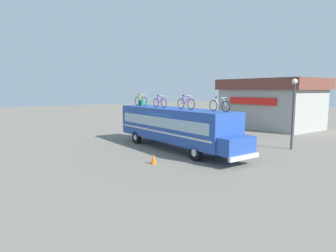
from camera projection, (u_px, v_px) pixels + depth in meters
The scene contains 10 objects.
ground_plane at pixel (173, 149), 20.42m from camera, with size 120.00×120.00×0.00m, color slate.
bus at pixel (175, 125), 20.05m from camera, with size 11.51×2.46×2.84m.
luggage_bag_1 at pixel (142, 103), 23.54m from camera, with size 0.49×0.41×0.42m, color #1E7F66.
rooftop_bicycle_1 at pixel (141, 101), 22.86m from camera, with size 1.77×0.44×0.94m.
rooftop_bicycle_2 at pixel (160, 102), 20.75m from camera, with size 1.61×0.44×0.88m.
rooftop_bicycle_3 at pixel (186, 103), 18.79m from camera, with size 1.72×0.44×0.93m.
rooftop_bicycle_4 at pixel (219, 105), 16.96m from camera, with size 1.65×0.44×0.86m.
roadside_building at pixel (270, 103), 31.53m from camera, with size 10.18×6.64×5.22m.
traffic_cone at pixel (154, 159), 16.16m from camera, with size 0.31×0.31×0.59m, color orange.
street_lamp at pixel (293, 105), 19.80m from camera, with size 0.36×0.36×4.83m.
Camera 1 is at (16.00, -12.11, 4.12)m, focal length 31.19 mm.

